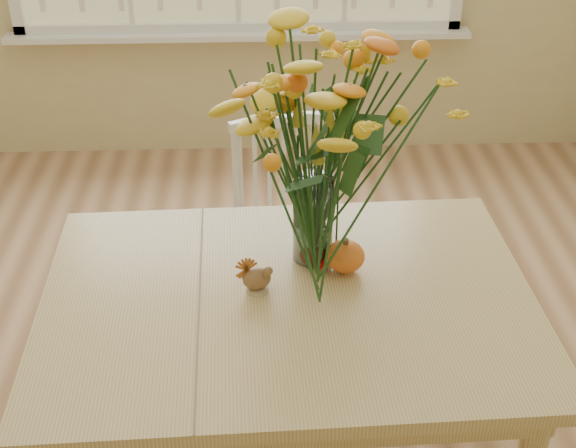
{
  "coord_description": "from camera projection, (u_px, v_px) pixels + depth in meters",
  "views": [
    {
      "loc": [
        0.1,
        -1.74,
        2.01
      ],
      "look_at": [
        0.17,
        -0.06,
        0.94
      ],
      "focal_mm": 48.0,
      "sensor_mm": 36.0,
      "label": 1
    }
  ],
  "objects": [
    {
      "name": "dining_table",
      "position": [
        288.0,
        322.0,
        2.14
      ],
      "size": [
        1.37,
        1.0,
        0.72
      ],
      "rotation": [
        0.0,
        0.0,
        0.03
      ],
      "color": "tan",
      "rests_on": "floor"
    },
    {
      "name": "dark_gourd",
      "position": [
        313.0,
        255.0,
        2.2
      ],
      "size": [
        0.13,
        0.09,
        0.07
      ],
      "color": "#38160F",
      "rests_on": "dining_table"
    },
    {
      "name": "flower_vase",
      "position": [
        315.0,
        137.0,
        2.04
      ],
      "size": [
        0.54,
        0.54,
        0.64
      ],
      "color": "white",
      "rests_on": "dining_table"
    },
    {
      "name": "pumpkin",
      "position": [
        345.0,
        258.0,
        2.17
      ],
      "size": [
        0.11,
        0.11,
        0.09
      ],
      "primitive_type": "ellipsoid",
      "color": "orange",
      "rests_on": "dining_table"
    },
    {
      "name": "windsor_chair",
      "position": [
        289.0,
        222.0,
        2.86
      ],
      "size": [
        0.45,
        0.44,
        0.85
      ],
      "rotation": [
        0.0,
        0.0,
        0.17
      ],
      "color": "white",
      "rests_on": "floor"
    },
    {
      "name": "turkey_figurine",
      "position": [
        257.0,
        279.0,
        2.09
      ],
      "size": [
        0.09,
        0.07,
        0.1
      ],
      "rotation": [
        0.0,
        0.0,
        0.23
      ],
      "color": "#CCB78C",
      "rests_on": "dining_table"
    }
  ]
}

